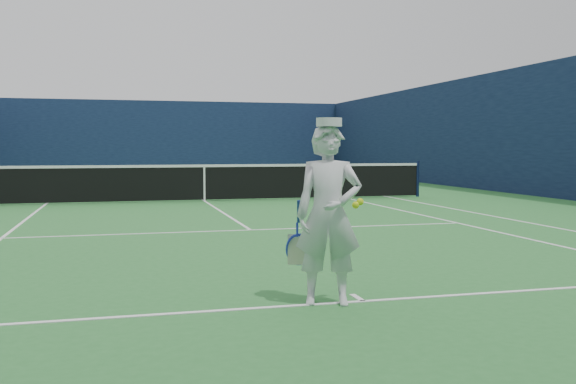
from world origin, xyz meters
name	(u,v)px	position (x,y,z in m)	size (l,w,h in m)	color
ground	(205,201)	(0.00, 0.00, 0.00)	(80.00, 80.00, 0.00)	#2B7130
court_markings	(205,201)	(0.00, 0.00, 0.00)	(11.03, 23.83, 0.01)	white
windscreen_fence	(204,128)	(0.00, 0.00, 2.00)	(20.12, 36.12, 4.00)	#101D3C
tennis_net	(204,181)	(0.00, 0.00, 0.55)	(12.88, 0.09, 1.07)	#141E4C
tennis_player	(328,214)	(-0.35, -11.88, 0.85)	(0.73, 0.64, 1.75)	silver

